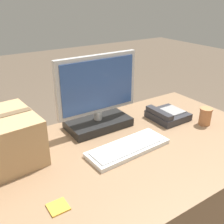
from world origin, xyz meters
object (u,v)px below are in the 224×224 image
Objects in this scene: monitor at (98,101)px; paper_cup_right at (205,116)px; keyboard at (128,148)px; desk_phone at (167,115)px; sticky_note_pad at (58,207)px.

paper_cup_right is at bearing -30.40° from monitor.
monitor reaches higher than paper_cup_right.
keyboard is 0.44m from desk_phone.
sticky_note_pad is at bearing -133.90° from monitor.
monitor is at bearing 46.10° from sticky_note_pad.
monitor is 0.33m from keyboard.
paper_cup_right reaches higher than sticky_note_pad.
keyboard is 0.54m from paper_cup_right.
monitor is at bearing 160.82° from desk_phone.
keyboard is at bearing -90.66° from monitor.
monitor is 4.70× the size of paper_cup_right.
keyboard is (-0.00, -0.29, -0.15)m from monitor.
paper_cup_right is (0.54, -0.32, -0.11)m from monitor.
monitor reaches higher than sticky_note_pad.
monitor is 0.45m from desk_phone.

